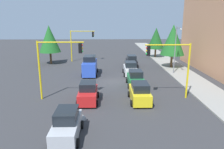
# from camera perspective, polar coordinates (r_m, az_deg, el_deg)

# --- Properties ---
(ground_plane) EXTENTS (120.00, 120.00, 0.00)m
(ground_plane) POSITION_cam_1_polar(r_m,az_deg,el_deg) (28.35, 0.21, -1.95)
(ground_plane) COLOR #353538
(sidewalk_kerb) EXTENTS (80.00, 4.00, 0.15)m
(sidewalk_kerb) POSITION_cam_1_polar(r_m,az_deg,el_deg) (35.01, 17.43, 0.70)
(sidewalk_kerb) COLOR gray
(sidewalk_kerb) RESTS_ON ground
(lane_arrow_near) EXTENTS (2.40, 1.10, 1.10)m
(lane_arrow_near) POSITION_cam_1_polar(r_m,az_deg,el_deg) (17.75, -8.69, -12.61)
(lane_arrow_near) COLOR silver
(lane_arrow_near) RESTS_ON ground
(traffic_signal_near_left) EXTENTS (0.36, 4.59, 5.69)m
(traffic_signal_near_left) POSITION_cam_1_polar(r_m,az_deg,el_deg) (22.50, 15.36, 3.70)
(traffic_signal_near_left) COLOR yellow
(traffic_signal_near_left) RESTS_ON ground
(traffic_signal_near_right) EXTENTS (0.36, 4.59, 5.97)m
(traffic_signal_near_right) POSITION_cam_1_polar(r_m,az_deg,el_deg) (22.09, -14.43, 4.06)
(traffic_signal_near_right) COLOR yellow
(traffic_signal_near_right) RESTS_ON ground
(traffic_signal_far_right) EXTENTS (0.36, 4.59, 5.89)m
(traffic_signal_far_right) POSITION_cam_1_polar(r_m,az_deg,el_deg) (41.65, -8.33, 9.04)
(traffic_signal_far_right) COLOR yellow
(traffic_signal_far_right) RESTS_ON ground
(street_lamp_curbside) EXTENTS (2.15, 0.28, 7.00)m
(street_lamp_curbside) POSITION_cam_1_polar(r_m,az_deg,el_deg) (32.56, 16.58, 7.42)
(street_lamp_curbside) COLOR slate
(street_lamp_curbside) RESTS_ON ground
(tree_opposite_side) EXTENTS (3.79, 3.79, 6.90)m
(tree_opposite_side) POSITION_cam_1_polar(r_m,az_deg,el_deg) (40.64, -16.17, 9.00)
(tree_opposite_side) COLOR brown
(tree_opposite_side) RESTS_ON ground
(tree_roadside_far) EXTENTS (3.43, 3.43, 6.23)m
(tree_roadside_far) POSITION_cam_1_polar(r_m,az_deg,el_deg) (46.49, 11.53, 9.36)
(tree_roadside_far) COLOR brown
(tree_roadside_far) RESTS_ON ground
(tree_roadside_mid) EXTENTS (3.92, 3.92, 7.15)m
(tree_roadside_mid) POSITION_cam_1_polar(r_m,az_deg,el_deg) (36.93, 15.75, 8.78)
(tree_roadside_mid) COLOR brown
(tree_roadside_mid) RESTS_ON ground
(delivery_van_blue) EXTENTS (4.80, 2.22, 2.77)m
(delivery_van_blue) POSITION_cam_1_polar(r_m,az_deg,el_deg) (31.89, -5.86, 2.22)
(delivery_van_blue) COLOR blue
(delivery_van_blue) RESTS_ON ground
(car_white) EXTENTS (3.95, 2.08, 1.98)m
(car_white) POSITION_cam_1_polar(r_m,az_deg,el_deg) (31.88, 4.83, 1.53)
(car_white) COLOR white
(car_white) RESTS_ON ground
(car_green) EXTENTS (3.86, 2.06, 1.98)m
(car_green) POSITION_cam_1_polar(r_m,az_deg,el_deg) (26.65, 6.19, -1.12)
(car_green) COLOR #1E7238
(car_green) RESTS_ON ground
(car_red) EXTENTS (3.89, 2.07, 1.98)m
(car_red) POSITION_cam_1_polar(r_m,az_deg,el_deg) (21.66, -6.33, -4.85)
(car_red) COLOR red
(car_red) RESTS_ON ground
(car_silver) EXTENTS (4.05, 1.99, 1.98)m
(car_silver) POSITION_cam_1_polar(r_m,az_deg,el_deg) (15.71, -11.86, -12.91)
(car_silver) COLOR #B2B5BA
(car_silver) RESTS_ON ground
(car_yellow) EXTENTS (4.12, 2.08, 1.98)m
(car_yellow) POSITION_cam_1_polar(r_m,az_deg,el_deg) (21.71, 7.33, -4.82)
(car_yellow) COLOR yellow
(car_yellow) RESTS_ON ground
(car_black) EXTENTS (3.94, 1.96, 1.98)m
(car_black) POSITION_cam_1_polar(r_m,az_deg,el_deg) (37.47, 5.16, 3.48)
(car_black) COLOR black
(car_black) RESTS_ON ground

